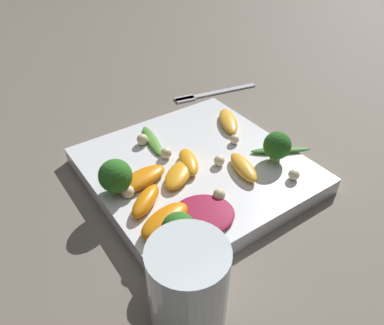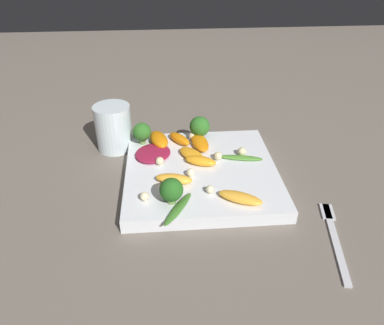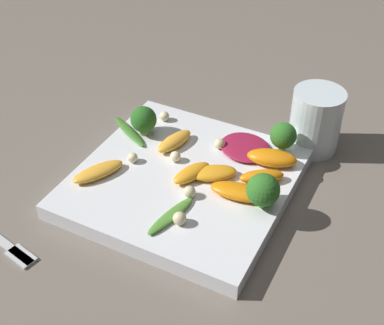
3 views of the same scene
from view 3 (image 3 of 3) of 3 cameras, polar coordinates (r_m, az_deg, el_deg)
The scene contains 23 objects.
ground_plane at distance 0.76m, azimuth -0.85°, elevation -2.74°, with size 2.40×2.40×0.00m, color #6B6056.
plate at distance 0.75m, azimuth -0.86°, elevation -2.04°, with size 0.29×0.29×0.02m.
drinking_glass at distance 0.82m, azimuth 13.04°, elevation 4.35°, with size 0.08×0.08×0.10m.
radicchio_leaf_0 at distance 0.79m, azimuth 5.70°, elevation 1.63°, with size 0.09×0.10×0.01m.
orange_segment_0 at distance 0.73m, azimuth -0.11°, elevation -1.22°, with size 0.07×0.05×0.02m.
orange_segment_1 at distance 0.76m, azimuth 8.53°, elevation 0.50°, with size 0.05×0.08×0.02m.
orange_segment_2 at distance 0.71m, azimuth 5.01°, elevation -3.12°, with size 0.04×0.08×0.02m.
orange_segment_3 at distance 0.73m, azimuth 2.33°, elevation -1.12°, with size 0.06×0.07×0.01m.
orange_segment_4 at distance 0.75m, azimuth -9.99°, elevation -0.95°, with size 0.08×0.06×0.01m.
orange_segment_5 at distance 0.73m, azimuth 7.44°, elevation -1.51°, with size 0.05×0.06×0.02m.
orange_segment_6 at distance 0.79m, azimuth -1.89°, elevation 2.28°, with size 0.07×0.04×0.02m.
broccoli_floret_0 at distance 0.68m, azimuth 7.60°, elevation -2.95°, with size 0.04×0.04×0.05m.
broccoli_floret_1 at distance 0.78m, azimuth 9.71°, elevation 2.81°, with size 0.04×0.04×0.05m.
broccoli_floret_2 at distance 0.81m, azimuth -5.19°, elevation 4.55°, with size 0.04×0.04×0.05m.
arugula_sprig_0 at distance 0.82m, azimuth -6.72°, elevation 3.33°, with size 0.06×0.09×0.01m.
arugula_sprig_1 at distance 0.68m, azimuth -2.28°, elevation -5.69°, with size 0.09×0.03×0.01m.
macadamia_nut_0 at distance 0.76m, azimuth -6.34°, elevation 0.52°, with size 0.01×0.01×0.01m.
macadamia_nut_1 at distance 0.71m, azimuth 7.39°, elevation -3.11°, with size 0.02×0.02×0.02m.
macadamia_nut_2 at distance 0.79m, azimuth 2.96°, elevation 2.01°, with size 0.02×0.02×0.02m.
macadamia_nut_3 at distance 0.84m, azimuth -2.96°, elevation 4.96°, with size 0.02×0.02×0.02m.
macadamia_nut_4 at distance 0.76m, azimuth -1.80°, elevation 0.65°, with size 0.02×0.02×0.02m.
macadamia_nut_5 at distance 0.67m, azimuth -1.34°, elevation -5.99°, with size 0.02×0.02×0.02m.
macadamia_nut_6 at distance 0.70m, azimuth -0.26°, elevation -3.15°, with size 0.02×0.02×0.02m.
Camera 3 is at (-0.50, -0.27, 0.50)m, focal length 50.00 mm.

